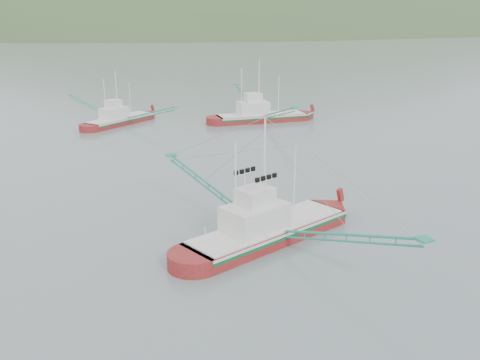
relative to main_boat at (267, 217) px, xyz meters
name	(u,v)px	position (x,y,z in m)	size (l,w,h in m)	color
ground	(277,245)	(0.30, -1.07, -1.85)	(1200.00, 1200.00, 0.00)	slate
main_boat	(267,217)	(0.00, 0.00, 0.00)	(13.87, 23.81, 9.83)	maroon
bg_boat_right	(260,111)	(21.17, 39.67, -0.24)	(14.14, 24.76, 10.08)	maroon
bg_boat_far	(119,112)	(1.40, 47.34, -0.03)	(14.41, 19.61, 8.65)	maroon
headland_right	(266,31)	(240.30, 428.93, -1.85)	(684.00, 432.00, 306.00)	#37542B
ridge_distant	(17,30)	(30.30, 558.93, -1.85)	(960.00, 400.00, 240.00)	slate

